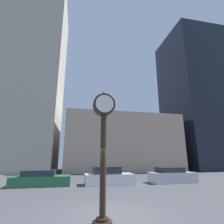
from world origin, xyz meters
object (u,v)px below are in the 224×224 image
Objects in this scene: car_green at (41,179)px; car_white at (108,177)px; car_silver at (172,176)px; street_clock at (103,137)px.

car_white reaches higher than car_green.
car_white is 5.91m from car_silver.
car_white is (1.87, 8.98, -2.35)m from street_clock.
car_white is 1.00× the size of car_silver.
street_clock is 1.14× the size of car_silver.
street_clock is 9.47m from car_white.
car_silver is (5.91, -0.10, -0.03)m from car_white.
car_white is at bearing 177.58° from car_silver.
street_clock is at bearing -69.67° from car_green.
car_silver is at bearing 48.75° from street_clock.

